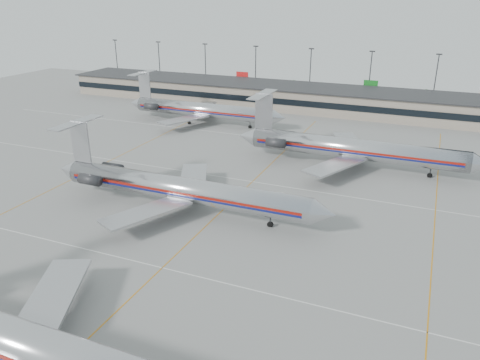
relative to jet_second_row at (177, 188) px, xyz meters
The scene contains 7 objects.
ground 26.14m from the jet_second_row, 75.75° to the right, with size 260.00×260.00×0.00m, color gray.
apron_markings 16.77m from the jet_second_row, 67.12° to the right, with size 160.00×0.15×0.02m, color silver.
terminal 73.15m from the jet_second_row, 85.00° to the left, with size 162.00×17.00×6.25m.
light_mast_row 87.27m from the jet_second_row, 85.80° to the left, with size 163.60×0.40×15.28m.
jet_second_row is the anchor object (origin of this frame).
jet_third_row 35.51m from the jet_second_row, 54.89° to the left, with size 46.73×28.75×12.78m.
jet_back_row 51.30m from the jet_second_row, 113.38° to the left, with size 43.54×26.78×11.91m.
Camera 1 is at (27.28, -30.98, 30.82)m, focal length 35.00 mm.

